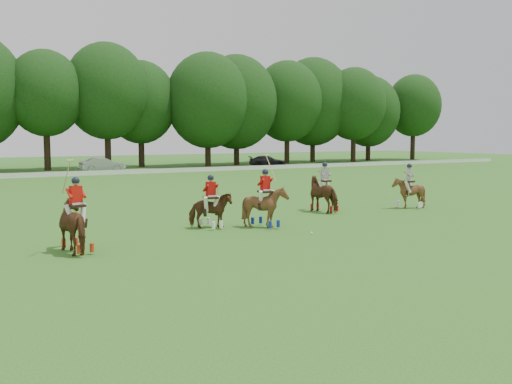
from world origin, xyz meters
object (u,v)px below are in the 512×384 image
car_right (267,161)px  polo_ball (311,233)px  polo_stripe_a (324,194)px  polo_stripe_b (409,192)px  polo_red_b (211,210)px  polo_red_c (265,206)px  car_mid (102,165)px  polo_red_a (77,225)px

car_right → polo_ball: bearing=172.4°
car_right → polo_stripe_a: size_ratio=1.84×
polo_stripe_a → polo_ball: polo_stripe_a is taller
polo_stripe_b → polo_ball: (-8.93, -3.77, -0.79)m
polo_red_b → polo_ball: (2.71, -3.20, -0.72)m
polo_red_c → polo_stripe_b: 9.75m
polo_red_b → polo_red_c: bearing=-25.0°
car_mid → polo_stripe_b: (5.55, -37.57, 0.09)m
car_right → polo_ball: car_right is taller
polo_red_b → polo_stripe_a: size_ratio=0.89×
car_right → polo_red_a: size_ratio=1.51×
polo_red_a → polo_stripe_b: 17.67m
car_right → polo_stripe_b: bearing=-179.2°
polo_red_b → polo_stripe_a: (7.05, 1.69, 0.14)m
polo_red_c → polo_ball: polo_red_c is taller
polo_red_c → car_right: bearing=58.3°
polo_red_c → car_mid: bearing=84.0°
polo_red_b → polo_stripe_b: size_ratio=0.94×
polo_red_a → polo_ball: (8.53, -1.11, -0.85)m
polo_ball → car_right: bearing=60.4°
polo_red_c → polo_red_b: bearing=155.0°
polo_red_a → polo_red_b: 6.19m
car_mid → polo_ball: (-3.38, -41.33, -0.70)m
polo_red_a → polo_red_b: bearing=19.8°
polo_ball → polo_stripe_b: bearing=22.9°
polo_red_a → polo_red_c: (7.84, 1.15, -0.02)m
polo_red_a → polo_stripe_b: polo_red_a is taller
polo_stripe_b → polo_red_c: bearing=-171.1°
car_right → polo_ball: size_ratio=50.13×
polo_stripe_a → polo_red_a: bearing=-163.6°
car_mid → polo_stripe_a: polo_stripe_a is taller
polo_stripe_b → car_mid: bearing=98.4°
car_mid → polo_stripe_a: bearing=178.7°
car_mid → polo_red_c: bearing=171.2°
car_mid → polo_stripe_a: 36.45m
car_mid → polo_red_b: 38.62m
polo_stripe_a → polo_red_b: bearing=-166.5°
polo_red_a → polo_stripe_a: polo_red_a is taller
polo_red_a → polo_red_c: 7.92m
car_right → polo_red_c: (-24.18, -39.07, 0.22)m
polo_red_a → polo_stripe_a: bearing=16.4°
polo_red_c → polo_stripe_a: (5.03, 2.63, 0.03)m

